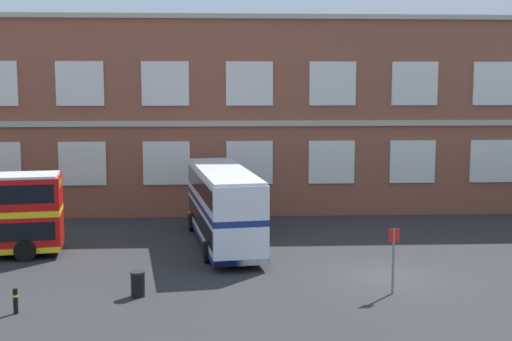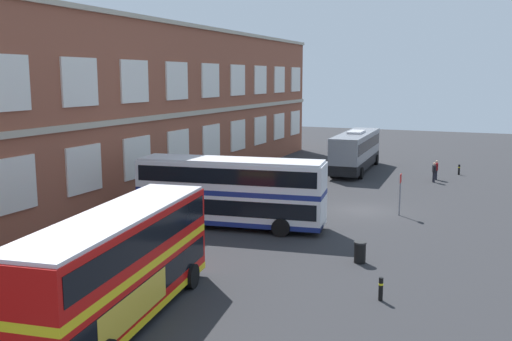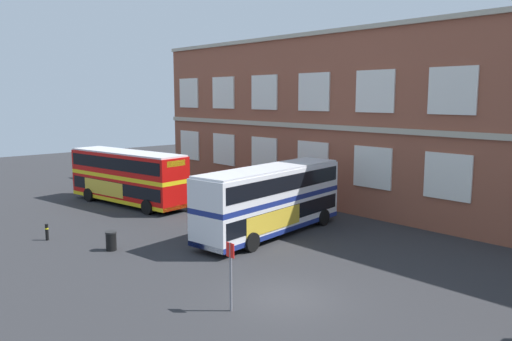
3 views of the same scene
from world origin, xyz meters
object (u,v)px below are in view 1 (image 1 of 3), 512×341
at_px(bus_stand_flag, 393,254).
at_px(safety_bollard_east, 16,301).
at_px(station_litter_bin, 138,284).
at_px(double_decker_middle, 223,205).

distance_m(bus_stand_flag, safety_bollard_east, 14.72).
bearing_deg(bus_stand_flag, station_litter_bin, 178.95).
distance_m(double_decker_middle, bus_stand_flag, 11.07).
bearing_deg(double_decker_middle, station_litter_bin, -112.20).
relative_size(double_decker_middle, safety_bollard_east, 11.85).
height_order(station_litter_bin, safety_bollard_east, station_litter_bin).
relative_size(double_decker_middle, station_litter_bin, 10.93).
height_order(double_decker_middle, safety_bollard_east, double_decker_middle).
bearing_deg(double_decker_middle, bus_stand_flag, -51.87).
xyz_separation_m(double_decker_middle, station_litter_bin, (-3.47, -8.51, -1.63)).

